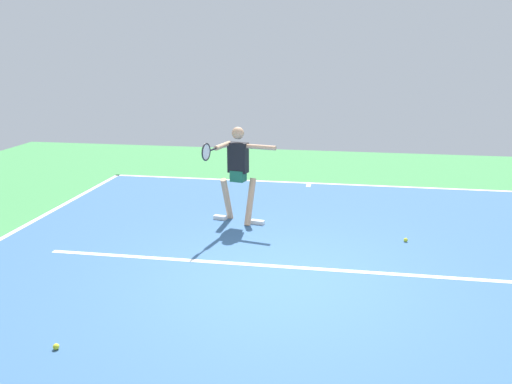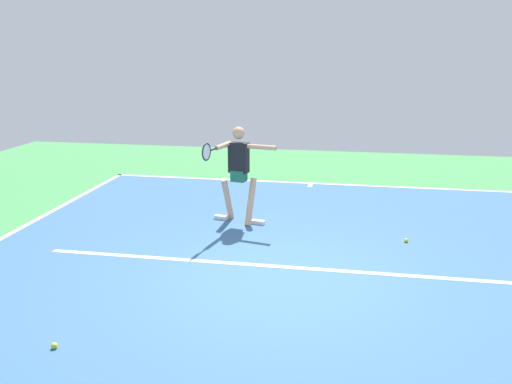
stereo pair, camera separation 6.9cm
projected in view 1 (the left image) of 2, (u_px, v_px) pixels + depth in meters
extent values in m
plane|color=#428E4C|center=(279.00, 281.00, 7.22)|extent=(19.19, 19.19, 0.00)
cube|color=#38608E|center=(279.00, 281.00, 7.22)|extent=(9.56, 11.05, 0.00)
cube|color=white|center=(309.00, 183.00, 12.43)|extent=(9.56, 0.10, 0.01)
cube|color=white|center=(284.00, 267.00, 7.69)|extent=(7.17, 0.10, 0.01)
cube|color=white|center=(309.00, 185.00, 12.24)|extent=(0.10, 0.30, 0.01)
cylinder|color=tan|center=(250.00, 202.00, 9.50)|extent=(0.19, 0.40, 0.83)
cube|color=white|center=(258.00, 222.00, 9.54)|extent=(0.26, 0.15, 0.07)
cylinder|color=tan|center=(227.00, 199.00, 9.66)|extent=(0.19, 0.40, 0.83)
cube|color=white|center=(220.00, 217.00, 9.81)|extent=(0.26, 0.15, 0.07)
cube|color=#1E664C|center=(238.00, 176.00, 9.46)|extent=(0.28, 0.25, 0.20)
cube|color=black|center=(238.00, 158.00, 9.38)|extent=(0.37, 0.25, 0.53)
sphere|color=tan|center=(238.00, 133.00, 9.26)|extent=(0.22, 0.22, 0.22)
cylinder|color=tan|center=(261.00, 147.00, 9.16)|extent=(0.54, 0.19, 0.08)
cylinder|color=tan|center=(223.00, 146.00, 9.14)|extent=(0.19, 0.54, 0.08)
cylinder|color=black|center=(213.00, 149.00, 8.80)|extent=(0.08, 0.22, 0.03)
torus|color=black|center=(206.00, 152.00, 8.58)|extent=(0.09, 0.29, 0.29)
cylinder|color=silver|center=(206.00, 152.00, 8.58)|extent=(0.06, 0.24, 0.25)
sphere|color=yellow|center=(56.00, 347.00, 5.57)|extent=(0.07, 0.07, 0.07)
sphere|color=yellow|center=(406.00, 240.00, 8.67)|extent=(0.07, 0.07, 0.07)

